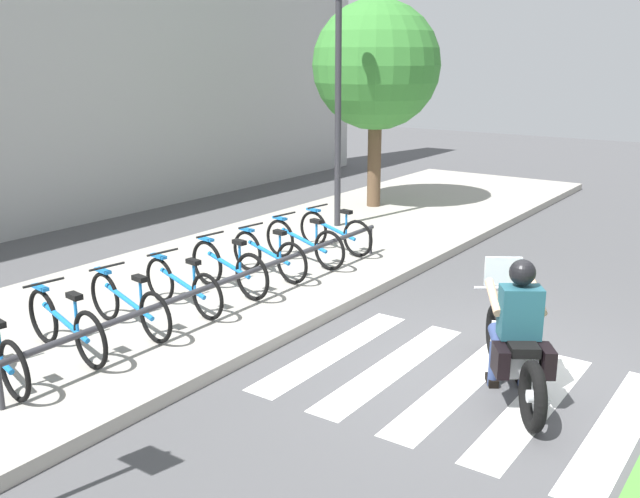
% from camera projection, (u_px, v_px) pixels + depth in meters
% --- Properties ---
extents(ground_plane, '(48.00, 48.00, 0.00)m').
position_uv_depth(ground_plane, '(476.00, 370.00, 7.90)').
color(ground_plane, '#4C4C4F').
extents(sidewalk, '(24.00, 4.40, 0.15)m').
position_uv_depth(sidewalk, '(191.00, 291.00, 10.31)').
color(sidewalk, '#A8A399').
rests_on(sidewalk, ground).
extents(crosswalk_stripe_0, '(2.80, 0.40, 0.01)m').
position_uv_depth(crosswalk_stripe_0, '(617.00, 429.00, 6.65)').
color(crosswalk_stripe_0, white).
rests_on(crosswalk_stripe_0, ground).
extents(crosswalk_stripe_1, '(2.80, 0.40, 0.01)m').
position_uv_depth(crosswalk_stripe_1, '(533.00, 406.00, 7.09)').
color(crosswalk_stripe_1, white).
rests_on(crosswalk_stripe_1, ground).
extents(crosswalk_stripe_2, '(2.80, 0.40, 0.01)m').
position_uv_depth(crosswalk_stripe_2, '(459.00, 385.00, 7.54)').
color(crosswalk_stripe_2, white).
rests_on(crosswalk_stripe_2, ground).
extents(crosswalk_stripe_3, '(2.80, 0.40, 0.01)m').
position_uv_depth(crosswalk_stripe_3, '(392.00, 367.00, 7.98)').
color(crosswalk_stripe_3, white).
rests_on(crosswalk_stripe_3, ground).
extents(crosswalk_stripe_4, '(2.80, 0.40, 0.01)m').
position_uv_depth(crosswalk_stripe_4, '(333.00, 351.00, 8.42)').
color(crosswalk_stripe_4, white).
rests_on(crosswalk_stripe_4, ground).
extents(motorcycle, '(1.94, 1.34, 1.26)m').
position_uv_depth(motorcycle, '(513.00, 349.00, 7.31)').
color(motorcycle, black).
rests_on(motorcycle, ground).
extents(rider, '(0.77, 0.73, 1.45)m').
position_uv_depth(rider, '(518.00, 317.00, 7.14)').
color(rider, '#1E4C59').
rests_on(rider, ground).
extents(bicycle_1, '(0.48, 1.68, 0.78)m').
position_uv_depth(bicycle_1, '(65.00, 325.00, 7.84)').
color(bicycle_1, black).
rests_on(bicycle_1, sidewalk).
extents(bicycle_2, '(0.48, 1.70, 0.75)m').
position_uv_depth(bicycle_2, '(129.00, 304.00, 8.54)').
color(bicycle_2, black).
rests_on(bicycle_2, sidewalk).
extents(bicycle_3, '(0.48, 1.61, 0.74)m').
position_uv_depth(bicycle_3, '(182.00, 286.00, 9.24)').
color(bicycle_3, black).
rests_on(bicycle_3, sidewalk).
extents(bicycle_4, '(0.48, 1.62, 0.80)m').
position_uv_depth(bicycle_4, '(229.00, 268.00, 9.93)').
color(bicycle_4, black).
rests_on(bicycle_4, sidewalk).
extents(bicycle_5, '(0.48, 1.59, 0.76)m').
position_uv_depth(bicycle_5, '(269.00, 255.00, 10.64)').
color(bicycle_5, black).
rests_on(bicycle_5, sidewalk).
extents(bicycle_6, '(0.48, 1.71, 0.76)m').
position_uv_depth(bicycle_6, '(304.00, 242.00, 11.34)').
color(bicycle_6, black).
rests_on(bicycle_6, sidewalk).
extents(bicycle_7, '(0.48, 1.61, 0.75)m').
position_uv_depth(bicycle_7, '(335.00, 232.00, 12.04)').
color(bicycle_7, black).
rests_on(bicycle_7, sidewalk).
extents(bike_rack, '(6.80, 0.07, 0.49)m').
position_uv_depth(bike_rack, '(237.00, 278.00, 9.26)').
color(bike_rack, '#333338').
rests_on(bike_rack, sidewalk).
extents(street_lamp, '(0.28, 0.28, 4.63)m').
position_uv_depth(street_lamp, '(338.00, 88.00, 13.30)').
color(street_lamp, '#2D2D33').
rests_on(street_lamp, ground).
extents(tree_near_rack, '(2.72, 2.72, 4.54)m').
position_uv_depth(tree_near_rack, '(376.00, 66.00, 15.04)').
color(tree_near_rack, brown).
rests_on(tree_near_rack, ground).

